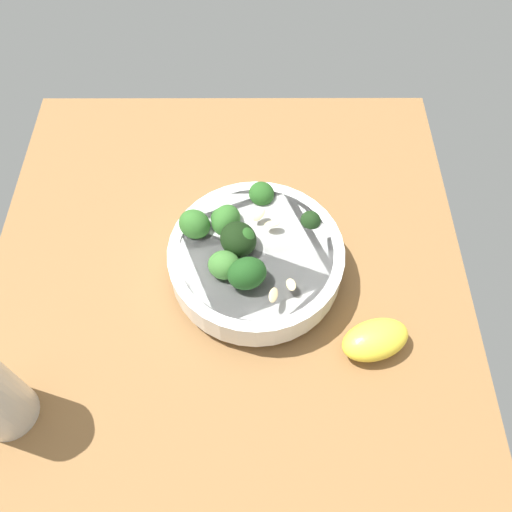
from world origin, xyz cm
name	(u,v)px	position (x,y,z in cm)	size (l,w,h in cm)	color
ground_plane	(228,266)	(0.00, 0.00, -1.53)	(58.12, 58.12, 3.06)	brown
bowl_of_broccoli	(253,256)	(-1.86, -3.15, 3.67)	(20.19, 20.19, 8.98)	white
lemon_wedge	(375,340)	(-11.52, -16.49, 1.88)	(7.65, 4.60, 3.76)	yellow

